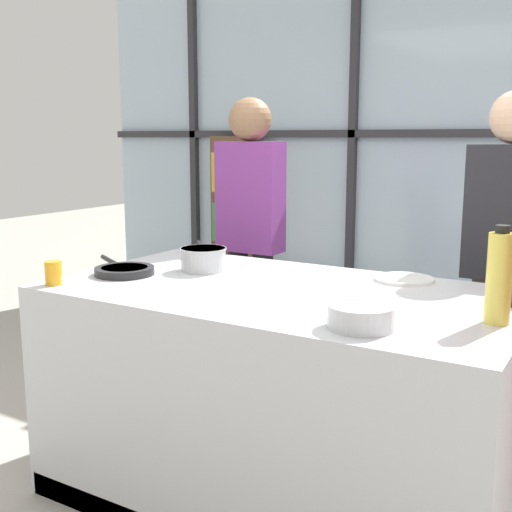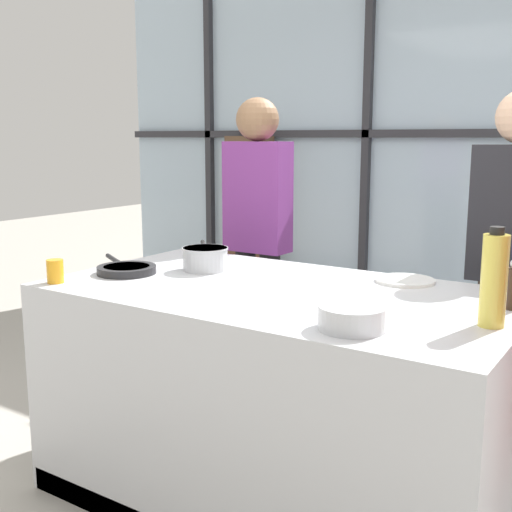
# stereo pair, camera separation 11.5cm
# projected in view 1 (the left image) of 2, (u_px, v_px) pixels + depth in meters

# --- Properties ---
(ground_plane) EXTENTS (18.00, 18.00, 0.00)m
(ground_plane) POSITION_uv_depth(u_px,v_px,m) (280.00, 496.00, 2.74)
(ground_plane) COLOR #ADA89E
(back_window_wall) EXTENTS (6.40, 0.10, 2.80)m
(back_window_wall) POSITION_uv_depth(u_px,v_px,m) (453.00, 152.00, 4.69)
(back_window_wall) COLOR silver
(back_window_wall) RESTS_ON ground_plane
(bookshelf) EXTENTS (0.40, 0.19, 1.52)m
(bookshelf) POSITION_uv_depth(u_px,v_px,m) (235.00, 225.00, 5.55)
(bookshelf) COLOR brown
(bookshelf) RESTS_ON ground_plane
(demo_island) EXTENTS (1.88, 1.05, 0.91)m
(demo_island) POSITION_uv_depth(u_px,v_px,m) (280.00, 396.00, 2.66)
(demo_island) COLOR silver
(demo_island) RESTS_ON ground_plane
(spectator_far_left) EXTENTS (0.38, 0.24, 1.73)m
(spectator_far_left) POSITION_uv_depth(u_px,v_px,m) (250.00, 225.00, 3.68)
(spectator_far_left) COLOR black
(spectator_far_left) RESTS_ON ground_plane
(spectator_center_left) EXTENTS (0.39, 0.24, 1.72)m
(spectator_center_left) POSITION_uv_depth(u_px,v_px,m) (508.00, 248.00, 2.97)
(spectator_center_left) COLOR #47382D
(spectator_center_left) RESTS_ON ground_plane
(frying_pan) EXTENTS (0.43, 0.31, 0.04)m
(frying_pan) POSITION_uv_depth(u_px,v_px,m) (124.00, 270.00, 2.84)
(frying_pan) COLOR #232326
(frying_pan) RESTS_ON demo_island
(saucepan) EXTENTS (0.30, 0.33, 0.11)m
(saucepan) POSITION_uv_depth(u_px,v_px,m) (203.00, 258.00, 2.91)
(saucepan) COLOR silver
(saucepan) RESTS_ON demo_island
(white_plate) EXTENTS (0.25, 0.25, 0.01)m
(white_plate) POSITION_uv_depth(u_px,v_px,m) (404.00, 279.00, 2.72)
(white_plate) COLOR white
(white_plate) RESTS_ON demo_island
(mixing_bowl) EXTENTS (0.22, 0.22, 0.08)m
(mixing_bowl) POSITION_uv_depth(u_px,v_px,m) (361.00, 315.00, 2.04)
(mixing_bowl) COLOR silver
(mixing_bowl) RESTS_ON demo_island
(oil_bottle) EXTENTS (0.08, 0.08, 0.32)m
(oil_bottle) POSITION_uv_depth(u_px,v_px,m) (499.00, 277.00, 2.07)
(oil_bottle) COLOR #E0CC4C
(oil_bottle) RESTS_ON demo_island
(juice_glass_near) EXTENTS (0.07, 0.07, 0.10)m
(juice_glass_near) POSITION_uv_depth(u_px,v_px,m) (53.00, 273.00, 2.63)
(juice_glass_near) COLOR orange
(juice_glass_near) RESTS_ON demo_island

